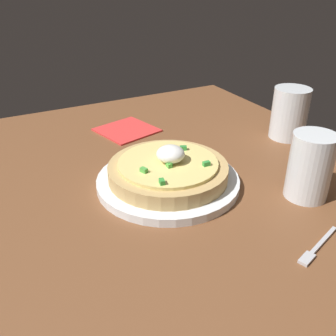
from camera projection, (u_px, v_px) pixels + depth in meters
dining_table at (171, 172)px, 77.08cm from camera, size 91.30×81.54×2.14cm
plate at (168, 181)px, 70.38cm from camera, size 26.48×26.48×1.54cm
pizza at (168, 169)px, 69.19cm from camera, size 22.06×22.06×6.30cm
cup_near at (289, 115)px, 87.66cm from camera, size 8.31×8.31×11.86cm
cup_far at (310, 169)px, 64.89cm from camera, size 7.49×7.49×11.82cm
fork at (316, 248)px, 54.54cm from camera, size 4.46×10.68×0.50cm
napkin at (127, 130)px, 93.36cm from camera, size 15.39×15.39×0.40cm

